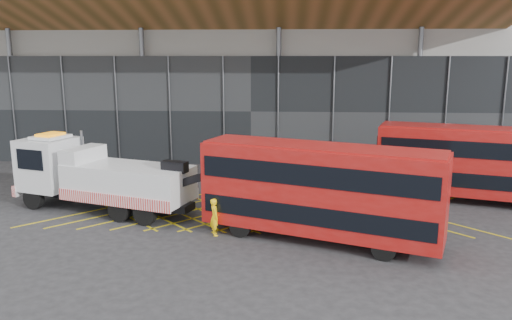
# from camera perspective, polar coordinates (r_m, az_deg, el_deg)

# --- Properties ---
(ground_plane) EXTENTS (120.00, 120.00, 0.00)m
(ground_plane) POSITION_cam_1_polar(r_m,az_deg,el_deg) (26.83, -6.64, -5.59)
(ground_plane) COLOR #262628
(road_markings) EXTENTS (23.16, 7.16, 0.01)m
(road_markings) POSITION_cam_1_polar(r_m,az_deg,el_deg) (26.46, 0.23, -5.75)
(road_markings) COLOR gold
(road_markings) RESTS_ON ground_plane
(construction_building) EXTENTS (55.00, 23.97, 18.00)m
(construction_building) POSITION_cam_1_polar(r_m,az_deg,el_deg) (43.68, -0.01, 13.08)
(construction_building) COLOR gray
(construction_building) RESTS_ON ground_plane
(recovery_truck) EXTENTS (11.39, 5.66, 4.01)m
(recovery_truck) POSITION_cam_1_polar(r_m,az_deg,el_deg) (27.26, -17.69, -1.77)
(recovery_truck) COLOR black
(recovery_truck) RESTS_ON ground_plane
(bus_towed) EXTENTS (10.62, 5.98, 4.26)m
(bus_towed) POSITION_cam_1_polar(r_m,az_deg,el_deg) (21.77, 7.25, -3.24)
(bus_towed) COLOR #9E0F0C
(bus_towed) RESTS_ON ground_plane
(bus_second) EXTENTS (10.52, 5.33, 4.19)m
(bus_second) POSITION_cam_1_polar(r_m,az_deg,el_deg) (29.95, 23.69, -0.09)
(bus_second) COLOR #9E0F0C
(bus_second) RESTS_ON ground_plane
(worker) EXTENTS (0.60, 0.73, 1.71)m
(worker) POSITION_cam_1_polar(r_m,az_deg,el_deg) (22.74, -4.75, -6.50)
(worker) COLOR yellow
(worker) RESTS_ON ground_plane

